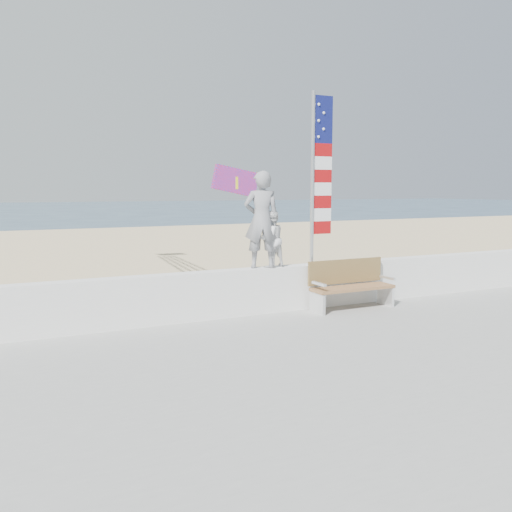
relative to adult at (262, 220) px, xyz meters
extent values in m
plane|color=#304A60|center=(-0.42, -2.00, -2.03)|extent=(220.00, 220.00, 0.00)
cube|color=beige|center=(-0.42, 7.00, -1.99)|extent=(90.00, 40.00, 0.08)
cube|color=#A0A09B|center=(-0.42, -6.00, -1.90)|extent=(50.00, 12.40, 0.10)
cube|color=white|center=(-0.42, 0.00, -1.40)|extent=(30.00, 0.35, 0.90)
imported|color=gray|center=(0.00, 0.00, 0.00)|extent=(0.81, 0.68, 1.90)
imported|color=white|center=(0.22, 0.00, -0.39)|extent=(0.62, 0.53, 1.13)
cube|color=#9C6D44|center=(1.81, -0.55, -1.41)|extent=(1.80, 0.50, 0.06)
cube|color=olive|center=(1.81, -0.28, -1.10)|extent=(1.80, 0.05, 0.50)
cube|color=silver|center=(0.96, -0.55, -1.65)|extent=(0.06, 0.50, 0.40)
cube|color=silver|center=(0.96, -0.60, -1.25)|extent=(0.06, 0.45, 0.05)
cube|color=white|center=(2.66, -0.55, -1.65)|extent=(0.06, 0.50, 0.40)
cube|color=silver|center=(2.66, -0.60, -1.25)|extent=(0.06, 0.45, 0.05)
cylinder|color=silver|center=(1.15, 0.00, 0.80)|extent=(0.08, 0.08, 3.50)
cube|color=#0F1451|center=(1.39, 0.00, 2.00)|extent=(0.44, 0.02, 0.95)
cube|color=#9E0A0C|center=(1.39, 0.00, -0.19)|extent=(0.44, 0.02, 0.26)
cube|color=white|center=(1.39, 0.00, 0.07)|extent=(0.44, 0.02, 0.26)
cube|color=#9E0A0C|center=(1.39, 0.00, 0.33)|extent=(0.44, 0.02, 0.26)
cube|color=white|center=(1.39, 0.00, 0.60)|extent=(0.44, 0.02, 0.26)
cube|color=#9E0A0C|center=(1.39, 0.00, 0.86)|extent=(0.44, 0.02, 0.26)
cube|color=white|center=(1.39, 0.00, 1.13)|extent=(0.44, 0.02, 0.26)
cube|color=#9E0A0C|center=(1.39, 0.00, 1.39)|extent=(0.44, 0.02, 0.26)
sphere|color=white|center=(1.27, -0.02, 1.65)|extent=(0.06, 0.06, 0.06)
sphere|color=white|center=(1.39, -0.02, 1.81)|extent=(0.06, 0.06, 0.06)
sphere|color=white|center=(1.27, -0.02, 1.97)|extent=(0.06, 0.06, 0.06)
sphere|color=white|center=(1.39, -0.02, 2.13)|extent=(0.06, 0.06, 0.06)
sphere|color=white|center=(1.27, -0.02, 2.29)|extent=(0.06, 0.06, 0.06)
cube|color=red|center=(0.28, 1.93, 0.79)|extent=(1.13, 0.50, 0.75)
cube|color=#FFF71A|center=(0.43, 1.93, 0.74)|extent=(0.39, 0.29, 0.28)
camera|label=1|loc=(-4.74, -9.49, 0.60)|focal=38.00mm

